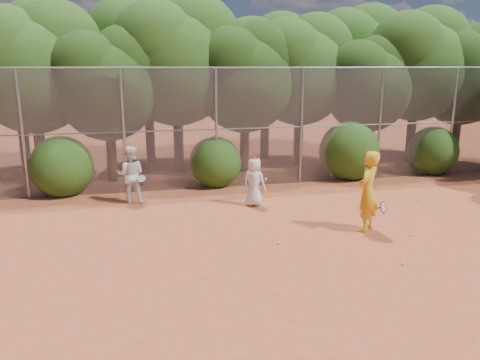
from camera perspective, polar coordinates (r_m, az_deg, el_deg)
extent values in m
plane|color=#A64625|center=(10.81, 8.27, -8.50)|extent=(80.00, 80.00, 0.00)
cylinder|color=gray|center=(15.77, -24.98, 4.97)|extent=(0.09, 0.09, 4.00)
cylinder|color=gray|center=(15.43, -13.99, 5.69)|extent=(0.09, 0.09, 4.00)
cylinder|color=gray|center=(15.67, -2.90, 6.20)|extent=(0.09, 0.09, 4.00)
cylinder|color=gray|center=(16.46, 7.50, 6.47)|extent=(0.09, 0.09, 4.00)
cylinder|color=gray|center=(17.73, 16.68, 6.53)|extent=(0.09, 0.09, 4.00)
cylinder|color=gray|center=(19.38, 24.48, 6.45)|extent=(0.09, 0.09, 4.00)
cylinder|color=gray|center=(15.74, 0.69, 13.55)|extent=(20.00, 0.05, 0.05)
cylinder|color=gray|center=(15.87, 0.67, 6.31)|extent=(20.00, 0.04, 0.04)
cube|color=slate|center=(15.87, 0.67, 6.31)|extent=(20.00, 0.02, 4.00)
cylinder|color=black|center=(18.31, -23.21, 3.86)|extent=(0.38, 0.38, 2.52)
sphere|color=#204310|center=(18.09, -23.97, 11.58)|extent=(4.03, 4.03, 4.03)
sphere|color=#204310|center=(18.37, -21.50, 14.97)|extent=(3.23, 3.23, 3.23)
sphere|color=#204310|center=(17.94, -26.68, 13.88)|extent=(3.02, 3.02, 3.02)
cylinder|color=black|center=(17.37, -15.40, 3.41)|extent=(0.36, 0.36, 2.17)
sphere|color=black|center=(17.13, -15.86, 10.42)|extent=(3.47, 3.47, 3.47)
sphere|color=black|center=(17.44, -13.67, 13.46)|extent=(2.78, 2.78, 2.78)
sphere|color=black|center=(16.88, -18.17, 12.59)|extent=(2.60, 2.60, 2.60)
cylinder|color=black|center=(18.38, -7.52, 5.12)|extent=(0.39, 0.39, 2.66)
sphere|color=#204310|center=(18.17, -7.78, 13.27)|extent=(4.26, 4.26, 4.26)
sphere|color=#204310|center=(18.71, -5.32, 16.61)|extent=(3.40, 3.40, 3.40)
sphere|color=#204310|center=(17.81, -10.25, 15.91)|extent=(3.19, 3.19, 3.19)
cylinder|color=black|center=(18.23, 0.56, 4.56)|extent=(0.37, 0.37, 2.27)
sphere|color=black|center=(18.01, 0.57, 11.58)|extent=(3.64, 3.64, 3.64)
sphere|color=black|center=(18.53, 2.57, 14.44)|extent=(2.91, 2.91, 2.91)
sphere|color=black|center=(17.59, -1.29, 13.89)|extent=(2.73, 2.73, 2.73)
cylinder|color=black|center=(19.70, 7.12, 5.41)|extent=(0.38, 0.38, 2.45)
sphere|color=#204310|center=(19.49, 7.34, 12.40)|extent=(3.92, 3.92, 3.92)
sphere|color=#204310|center=(20.14, 9.20, 15.17)|extent=(3.14, 3.14, 3.14)
sphere|color=#204310|center=(18.98, 5.72, 14.78)|extent=(2.94, 2.94, 2.94)
cylinder|color=black|center=(19.83, 14.93, 4.59)|extent=(0.36, 0.36, 2.10)
sphere|color=black|center=(19.62, 15.31, 10.53)|extent=(3.36, 3.36, 3.36)
sphere|color=black|center=(20.21, 16.73, 12.91)|extent=(2.69, 2.69, 2.69)
sphere|color=black|center=(19.10, 14.21, 12.54)|extent=(2.52, 2.52, 2.52)
cylinder|color=black|center=(21.57, 20.14, 5.59)|extent=(0.39, 0.39, 2.59)
sphere|color=#204310|center=(21.39, 20.72, 12.32)|extent=(4.14, 4.14, 4.14)
sphere|color=#204310|center=(22.21, 22.19, 14.90)|extent=(3.32, 3.32, 3.32)
sphere|color=#204310|center=(20.74, 19.67, 14.68)|extent=(3.11, 3.11, 3.11)
cylinder|color=black|center=(22.50, 24.82, 5.10)|extent=(0.37, 0.37, 2.31)
sphere|color=black|center=(22.32, 25.42, 10.85)|extent=(3.70, 3.70, 3.70)
sphere|color=black|center=(23.06, 26.57, 13.09)|extent=(2.96, 2.96, 2.96)
sphere|color=black|center=(21.70, 24.70, 12.83)|extent=(2.77, 2.77, 2.77)
cylinder|color=black|center=(20.72, -24.89, 4.89)|extent=(0.39, 0.39, 2.62)
sphere|color=#204310|center=(20.54, -25.63, 11.98)|extent=(4.20, 4.20, 4.20)
sphere|color=#204310|center=(20.81, -23.36, 15.12)|extent=(3.36, 3.36, 3.36)
cylinder|color=black|center=(20.48, -10.94, 6.08)|extent=(0.40, 0.40, 2.80)
sphere|color=#204310|center=(20.30, -11.30, 13.77)|extent=(4.48, 4.48, 4.48)
sphere|color=#204310|center=(20.83, -8.93, 16.95)|extent=(3.58, 3.58, 3.58)
sphere|color=#204310|center=(19.97, -13.73, 16.22)|extent=(3.36, 3.36, 3.36)
cylinder|color=black|center=(20.89, 3.03, 6.07)|extent=(0.38, 0.38, 2.52)
sphere|color=#204310|center=(20.70, 3.11, 12.86)|extent=(4.03, 4.03, 4.03)
sphere|color=#204310|center=(21.33, 5.00, 15.57)|extent=(3.23, 3.23, 3.23)
sphere|color=#204310|center=(20.22, 1.40, 15.14)|extent=(3.02, 3.02, 3.02)
cylinder|color=black|center=(23.06, 13.50, 6.71)|extent=(0.40, 0.40, 2.73)
sphere|color=#204310|center=(22.90, 13.88, 13.36)|extent=(4.37, 4.37, 4.37)
sphere|color=#204310|center=(23.71, 15.51, 15.91)|extent=(3.49, 3.49, 3.49)
sphere|color=#204310|center=(22.29, 12.58, 15.68)|extent=(3.28, 3.28, 3.28)
sphere|color=#204310|center=(16.05, -20.92, 1.86)|extent=(2.00, 2.00, 2.00)
sphere|color=#204310|center=(16.14, -3.05, 2.46)|extent=(1.80, 1.80, 1.80)
sphere|color=#204310|center=(17.65, 13.17, 3.76)|extent=(2.20, 2.20, 2.20)
sphere|color=#204310|center=(19.47, 22.47, 3.54)|extent=(1.90, 1.90, 1.90)
imported|color=gold|center=(12.05, 15.29, -1.37)|extent=(0.88, 0.87, 2.05)
torus|color=black|center=(12.15, 17.08, -3.20)|extent=(0.31, 0.28, 0.30)
cylinder|color=black|center=(12.24, 16.15, -3.33)|extent=(0.19, 0.24, 0.11)
imported|color=white|center=(13.79, 1.75, -0.23)|extent=(0.84, 0.82, 1.46)
ellipsoid|color=#AE1824|center=(13.64, 1.78, 2.57)|extent=(0.22, 0.22, 0.13)
sphere|color=#C1ED2B|center=(13.66, 3.19, 0.13)|extent=(0.07, 0.07, 0.07)
imported|color=white|center=(14.48, -13.19, 0.64)|extent=(0.95, 0.80, 1.73)
torus|color=black|center=(14.21, -11.96, 0.18)|extent=(0.33, 0.28, 0.22)
cylinder|color=black|center=(14.39, -11.86, -0.32)|extent=(0.06, 0.21, 0.23)
sphere|color=#C1ED2B|center=(12.43, 15.18, -5.68)|extent=(0.07, 0.07, 0.07)
sphere|color=#C1ED2B|center=(10.52, 19.22, -9.62)|extent=(0.07, 0.07, 0.07)
sphere|color=#C1ED2B|center=(12.28, 20.13, -6.29)|extent=(0.07, 0.07, 0.07)
sphere|color=#C1ED2B|center=(11.04, 4.68, -7.71)|extent=(0.07, 0.07, 0.07)
sphere|color=#C1ED2B|center=(15.45, 20.84, -2.28)|extent=(0.07, 0.07, 0.07)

